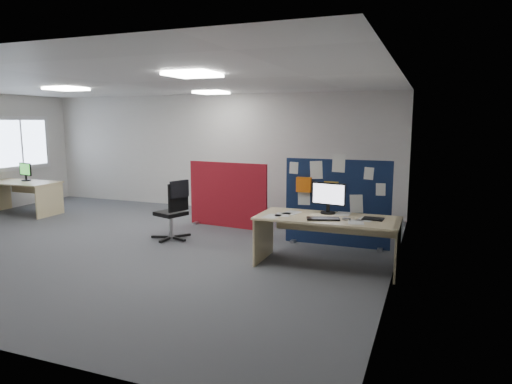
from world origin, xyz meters
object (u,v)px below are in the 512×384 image
(second_desk, at_px, (23,189))
(office_chair, at_px, (175,207))
(main_desk, at_px, (328,227))
(monitor_second, at_px, (25,171))
(navy_divider, at_px, (336,202))
(red_divider, at_px, (228,196))
(monitor_main, at_px, (328,196))

(second_desk, relative_size, office_chair, 1.58)
(second_desk, bearing_deg, office_chair, -10.54)
(main_desk, distance_m, second_desk, 7.37)
(second_desk, relative_size, monitor_second, 3.75)
(navy_divider, relative_size, red_divider, 1.03)
(monitor_second, bearing_deg, office_chair, 2.20)
(second_desk, height_order, monitor_second, monitor_second)
(monitor_main, distance_m, monitor_second, 7.33)
(navy_divider, distance_m, monitor_second, 7.18)
(main_desk, height_order, second_desk, same)
(monitor_main, bearing_deg, second_desk, -177.73)
(navy_divider, relative_size, main_desk, 0.88)
(navy_divider, height_order, office_chair, navy_divider)
(monitor_second, xyz_separation_m, office_chair, (4.48, -0.95, -0.36))
(second_desk, height_order, office_chair, office_chair)
(main_desk, xyz_separation_m, red_divider, (-2.37, 1.71, 0.06))
(office_chair, bearing_deg, monitor_second, -172.66)
(red_divider, bearing_deg, monitor_second, -170.46)
(monitor_second, bearing_deg, monitor_main, 4.95)
(monitor_main, bearing_deg, monitor_second, -178.67)
(monitor_second, distance_m, office_chair, 4.60)
(monitor_main, distance_m, second_desk, 7.30)
(second_desk, bearing_deg, red_divider, 5.16)
(monitor_main, xyz_separation_m, office_chair, (-2.76, 0.23, -0.38))
(second_desk, bearing_deg, navy_divider, -1.05)
(main_desk, bearing_deg, red_divider, 144.21)
(monitor_main, relative_size, second_desk, 0.31)
(monitor_main, relative_size, office_chair, 0.50)
(red_divider, xyz_separation_m, office_chair, (-0.44, -1.27, -0.03))
(second_desk, bearing_deg, monitor_main, -8.33)
(second_desk, distance_m, office_chair, 4.53)
(red_divider, height_order, office_chair, red_divider)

